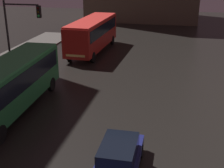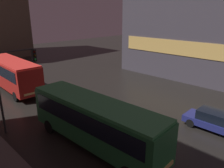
{
  "view_description": "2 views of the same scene",
  "coord_description": "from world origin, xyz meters",
  "px_view_note": "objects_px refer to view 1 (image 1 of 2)",
  "views": [
    {
      "loc": [
        6.83,
        -5.16,
        8.6
      ],
      "look_at": [
        2.68,
        13.76,
        1.23
      ],
      "focal_mm": 50.0,
      "sensor_mm": 36.0,
      "label": 1
    },
    {
      "loc": [
        -11.11,
        1.41,
        8.41
      ],
      "look_at": [
        2.1,
        14.33,
        2.34
      ],
      "focal_mm": 35.0,
      "sensor_mm": 36.0,
      "label": 2
    }
  ],
  "objects_px": {
    "bus_near": "(11,81)",
    "traffic_light_main": "(19,27)",
    "bus_far": "(92,32)",
    "car_taxi": "(118,158)"
  },
  "relations": [
    {
      "from": "bus_near",
      "to": "traffic_light_main",
      "type": "distance_m",
      "value": 6.81
    },
    {
      "from": "bus_far",
      "to": "traffic_light_main",
      "type": "xyz_separation_m",
      "value": [
        -3.34,
        -9.07,
        2.03
      ]
    },
    {
      "from": "car_taxi",
      "to": "traffic_light_main",
      "type": "bearing_deg",
      "value": -47.39
    },
    {
      "from": "bus_far",
      "to": "traffic_light_main",
      "type": "relative_size",
      "value": 1.7
    },
    {
      "from": "bus_near",
      "to": "bus_far",
      "type": "bearing_deg",
      "value": -95.37
    },
    {
      "from": "car_taxi",
      "to": "bus_far",
      "type": "bearing_deg",
      "value": -71.74
    },
    {
      "from": "bus_near",
      "to": "traffic_light_main",
      "type": "xyz_separation_m",
      "value": [
        -2.44,
        5.98,
        2.16
      ]
    },
    {
      "from": "bus_far",
      "to": "car_taxi",
      "type": "height_order",
      "value": "bus_far"
    },
    {
      "from": "bus_near",
      "to": "car_taxi",
      "type": "bearing_deg",
      "value": 146.0
    },
    {
      "from": "bus_near",
      "to": "car_taxi",
      "type": "xyz_separation_m",
      "value": [
        7.63,
        -4.77,
        -1.23
      ]
    }
  ]
}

